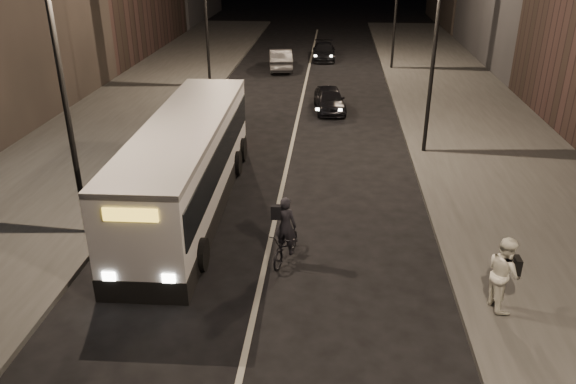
% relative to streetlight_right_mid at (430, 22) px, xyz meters
% --- Properties ---
extents(ground, '(180.00, 180.00, 0.00)m').
position_rel_streetlight_right_mid_xyz_m(ground, '(-5.33, -12.00, -5.36)').
color(ground, black).
rests_on(ground, ground).
extents(sidewalk_right, '(7.00, 70.00, 0.16)m').
position_rel_streetlight_right_mid_xyz_m(sidewalk_right, '(3.17, 2.00, -5.28)').
color(sidewalk_right, '#353532').
rests_on(sidewalk_right, ground).
extents(sidewalk_left, '(7.00, 70.00, 0.16)m').
position_rel_streetlight_right_mid_xyz_m(sidewalk_left, '(-13.83, 2.00, -5.28)').
color(sidewalk_left, '#353532').
rests_on(sidewalk_left, ground).
extents(streetlight_right_mid, '(1.20, 0.44, 8.12)m').
position_rel_streetlight_right_mid_xyz_m(streetlight_right_mid, '(0.00, 0.00, 0.00)').
color(streetlight_right_mid, black).
rests_on(streetlight_right_mid, sidewalk_right).
extents(streetlight_left_near, '(1.20, 0.44, 8.12)m').
position_rel_streetlight_right_mid_xyz_m(streetlight_left_near, '(-10.66, -8.00, 0.00)').
color(streetlight_left_near, black).
rests_on(streetlight_left_near, sidewalk_left).
extents(city_bus, '(2.82, 11.26, 3.02)m').
position_rel_streetlight_right_mid_xyz_m(city_bus, '(-8.30, -5.64, -3.72)').
color(city_bus, silver).
rests_on(city_bus, ground).
extents(cyclist_on_bicycle, '(1.08, 1.88, 2.05)m').
position_rel_streetlight_right_mid_xyz_m(cyclist_on_bicycle, '(-4.76, -8.89, -4.68)').
color(cyclist_on_bicycle, black).
rests_on(cyclist_on_bicycle, ground).
extents(pedestrian_woman, '(0.89, 1.05, 1.89)m').
position_rel_streetlight_right_mid_xyz_m(pedestrian_woman, '(0.61, -10.79, -4.26)').
color(pedestrian_woman, silver).
rests_on(pedestrian_woman, sidewalk_right).
extents(car_near, '(1.89, 3.77, 1.23)m').
position_rel_streetlight_right_mid_xyz_m(car_near, '(-3.78, 6.00, -4.74)').
color(car_near, black).
rests_on(car_near, ground).
extents(car_mid, '(2.02, 4.41, 1.40)m').
position_rel_streetlight_right_mid_xyz_m(car_mid, '(-7.24, 15.51, -4.66)').
color(car_mid, '#38383A').
rests_on(car_mid, ground).
extents(car_far, '(1.74, 4.03, 1.16)m').
position_rel_streetlight_right_mid_xyz_m(car_far, '(-4.38, 19.09, -4.78)').
color(car_far, black).
rests_on(car_far, ground).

